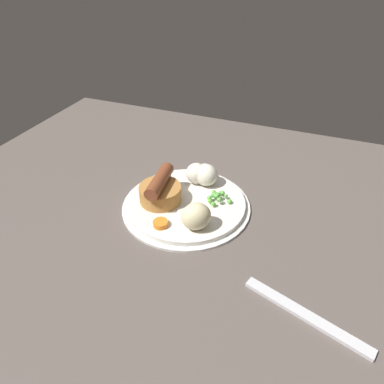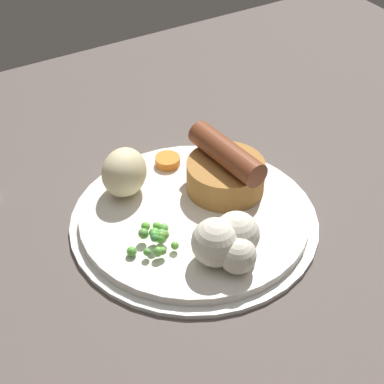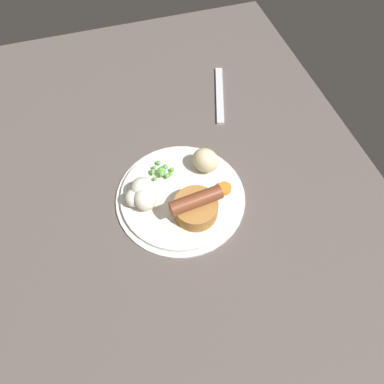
{
  "view_description": "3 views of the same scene",
  "coord_description": "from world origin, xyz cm",
  "px_view_note": "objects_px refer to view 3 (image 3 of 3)",
  "views": [
    {
      "loc": [
        16.57,
        -47.84,
        43.88
      ],
      "look_at": [
        -2.28,
        0.62,
        5.78
      ],
      "focal_mm": 32.0,
      "sensor_mm": 36.0,
      "label": 1
    },
    {
      "loc": [
        20.97,
        39.57,
        45.38
      ],
      "look_at": [
        -2.85,
        -0.88,
        6.79
      ],
      "focal_mm": 60.0,
      "sensor_mm": 36.0,
      "label": 2
    },
    {
      "loc": [
        -35.16,
        6.93,
        58.52
      ],
      "look_at": [
        -3.82,
        -2.63,
        5.52
      ],
      "focal_mm": 32.0,
      "sensor_mm": 36.0,
      "label": 3
    }
  ],
  "objects_px": {
    "sausage_pudding": "(196,206)",
    "pea_pile": "(162,171)",
    "carrot_slice_1": "(224,189)",
    "cauliflower_floret": "(142,195)",
    "fork": "(220,95)",
    "potato_chunk_0": "(205,160)",
    "dinner_plate": "(181,196)"
  },
  "relations": [
    {
      "from": "sausage_pudding",
      "to": "pea_pile",
      "type": "height_order",
      "value": "sausage_pudding"
    },
    {
      "from": "pea_pile",
      "to": "carrot_slice_1",
      "type": "distance_m",
      "value": 0.12
    },
    {
      "from": "cauliflower_floret",
      "to": "sausage_pudding",
      "type": "bearing_deg",
      "value": -121.8
    },
    {
      "from": "pea_pile",
      "to": "fork",
      "type": "xyz_separation_m",
      "value": [
        0.18,
        -0.18,
        -0.02
      ]
    },
    {
      "from": "potato_chunk_0",
      "to": "fork",
      "type": "relative_size",
      "value": 0.29
    },
    {
      "from": "dinner_plate",
      "to": "sausage_pudding",
      "type": "relative_size",
      "value": 2.58
    },
    {
      "from": "pea_pile",
      "to": "dinner_plate",
      "type": "bearing_deg",
      "value": -158.43
    },
    {
      "from": "dinner_plate",
      "to": "cauliflower_floret",
      "type": "xyz_separation_m",
      "value": [
        0.01,
        0.07,
        0.03
      ]
    },
    {
      "from": "pea_pile",
      "to": "cauliflower_floret",
      "type": "distance_m",
      "value": 0.07
    },
    {
      "from": "cauliflower_floret",
      "to": "potato_chunk_0",
      "type": "height_order",
      "value": "potato_chunk_0"
    },
    {
      "from": "cauliflower_floret",
      "to": "dinner_plate",
      "type": "bearing_deg",
      "value": -95.56
    },
    {
      "from": "cauliflower_floret",
      "to": "fork",
      "type": "distance_m",
      "value": 0.33
    },
    {
      "from": "dinner_plate",
      "to": "potato_chunk_0",
      "type": "bearing_deg",
      "value": -55.24
    },
    {
      "from": "pea_pile",
      "to": "potato_chunk_0",
      "type": "relative_size",
      "value": 0.9
    },
    {
      "from": "pea_pile",
      "to": "fork",
      "type": "height_order",
      "value": "pea_pile"
    },
    {
      "from": "potato_chunk_0",
      "to": "fork",
      "type": "xyz_separation_m",
      "value": [
        0.2,
        -0.1,
        -0.04
      ]
    },
    {
      "from": "sausage_pudding",
      "to": "cauliflower_floret",
      "type": "xyz_separation_m",
      "value": [
        0.05,
        0.08,
        -0.0
      ]
    },
    {
      "from": "pea_pile",
      "to": "potato_chunk_0",
      "type": "height_order",
      "value": "potato_chunk_0"
    },
    {
      "from": "sausage_pudding",
      "to": "carrot_slice_1",
      "type": "height_order",
      "value": "sausage_pudding"
    },
    {
      "from": "sausage_pudding",
      "to": "potato_chunk_0",
      "type": "distance_m",
      "value": 0.1
    },
    {
      "from": "sausage_pudding",
      "to": "pea_pile",
      "type": "xyz_separation_m",
      "value": [
        0.1,
        0.04,
        -0.01
      ]
    },
    {
      "from": "potato_chunk_0",
      "to": "carrot_slice_1",
      "type": "xyz_separation_m",
      "value": [
        -0.06,
        -0.02,
        -0.02
      ]
    },
    {
      "from": "dinner_plate",
      "to": "cauliflower_floret",
      "type": "bearing_deg",
      "value": 84.44
    },
    {
      "from": "potato_chunk_0",
      "to": "carrot_slice_1",
      "type": "relative_size",
      "value": 1.97
    },
    {
      "from": "sausage_pudding",
      "to": "cauliflower_floret",
      "type": "height_order",
      "value": "sausage_pudding"
    },
    {
      "from": "dinner_plate",
      "to": "sausage_pudding",
      "type": "xyz_separation_m",
      "value": [
        -0.05,
        -0.02,
        0.03
      ]
    },
    {
      "from": "sausage_pudding",
      "to": "cauliflower_floret",
      "type": "distance_m",
      "value": 0.1
    },
    {
      "from": "carrot_slice_1",
      "to": "dinner_plate",
      "type": "bearing_deg",
      "value": 79.4
    },
    {
      "from": "potato_chunk_0",
      "to": "carrot_slice_1",
      "type": "bearing_deg",
      "value": -162.56
    },
    {
      "from": "sausage_pudding",
      "to": "cauliflower_floret",
      "type": "bearing_deg",
      "value": -37.7
    },
    {
      "from": "cauliflower_floret",
      "to": "carrot_slice_1",
      "type": "distance_m",
      "value": 0.15
    },
    {
      "from": "sausage_pudding",
      "to": "dinner_plate",
      "type": "bearing_deg",
      "value": -77.12
    }
  ]
}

